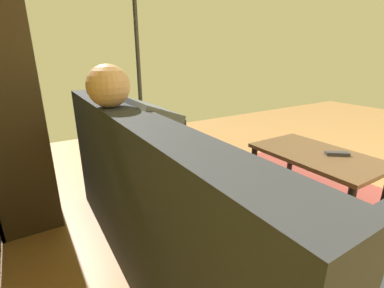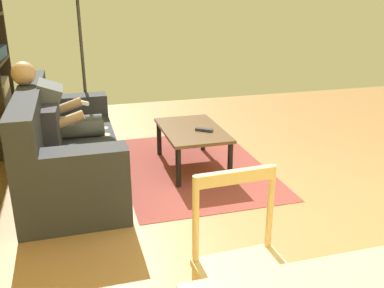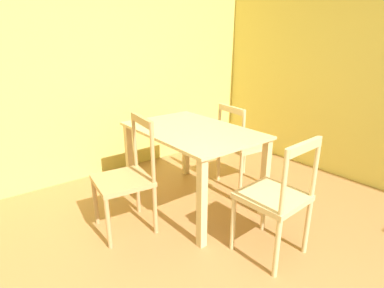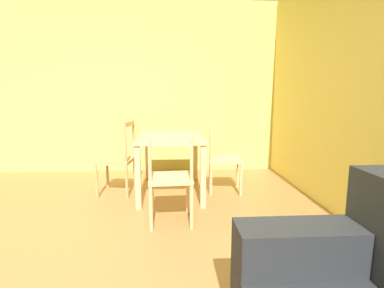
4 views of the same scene
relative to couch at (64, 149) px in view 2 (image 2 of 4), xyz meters
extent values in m
plane|color=#9E7042|center=(-1.39, -1.70, -0.32)|extent=(8.30, 8.30, 0.00)
cube|color=#282B30|center=(0.00, -0.07, -0.13)|extent=(1.97, 0.82, 0.39)
cube|color=#282B30|center=(0.00, 0.24, 0.31)|extent=(1.97, 0.20, 0.49)
cube|color=#282B30|center=(-0.86, -0.07, 0.18)|extent=(0.24, 0.82, 0.22)
cube|color=#282B30|center=(0.87, -0.07, 0.18)|extent=(0.24, 0.82, 0.22)
cube|color=#312E37|center=(-0.10, 0.08, 0.24)|extent=(0.41, 0.16, 0.36)
cube|color=#4C5156|center=(0.22, 0.15, 0.31)|extent=(0.40, 0.38, 0.56)
sphere|color=tan|center=(0.22, 0.28, 0.66)|extent=(0.21, 0.21, 0.21)
cylinder|color=#3D4145|center=(0.11, -0.16, 0.13)|extent=(0.15, 0.44, 0.15)
cylinder|color=tan|center=(0.11, -0.38, -0.13)|extent=(0.11, 0.11, 0.39)
cube|color=black|center=(0.11, -0.46, -0.28)|extent=(0.10, 0.24, 0.08)
cylinder|color=#3D4145|center=(0.33, -0.16, 0.13)|extent=(0.15, 0.44, 0.15)
cylinder|color=tan|center=(0.33, -0.38, -0.13)|extent=(0.11, 0.11, 0.39)
cube|color=black|center=(0.33, -0.46, -0.28)|extent=(0.10, 0.24, 0.08)
cylinder|color=tan|center=(-0.03, -0.04, 0.26)|extent=(0.09, 0.35, 0.19)
cylinder|color=tan|center=(0.47, -0.04, 0.26)|extent=(0.09, 0.35, 0.19)
cube|color=white|center=(0.47, -0.20, 0.30)|extent=(0.04, 0.15, 0.08)
cube|color=brown|center=(0.02, -1.22, 0.06)|extent=(0.92, 0.57, 0.03)
cylinder|color=black|center=(-0.40, -1.47, -0.14)|extent=(0.05, 0.05, 0.37)
cylinder|color=black|center=(0.44, -1.47, -0.14)|extent=(0.05, 0.05, 0.37)
cylinder|color=black|center=(-0.40, -0.97, -0.14)|extent=(0.05, 0.05, 0.37)
cylinder|color=black|center=(0.44, -0.97, -0.14)|extent=(0.05, 0.05, 0.37)
cube|color=#2D2D38|center=(-0.08, -1.31, 0.09)|extent=(0.14, 0.16, 0.02)
cube|color=#2D2319|center=(1.16, 0.73, -0.31)|extent=(0.86, 0.36, 0.04)
cube|color=#2D5193|center=(1.13, 0.71, -0.23)|extent=(0.71, 0.32, 0.12)
cube|color=#D1B27F|center=(-2.34, -0.81, 0.13)|extent=(0.44, 0.44, 0.04)
cylinder|color=#D1B27F|center=(-2.14, -0.99, -0.10)|extent=(0.04, 0.04, 0.45)
cylinder|color=#D1B27F|center=(-2.16, -0.61, 0.36)|extent=(0.03, 0.03, 0.45)
cylinder|color=#D1B27F|center=(-2.14, -0.99, 0.36)|extent=(0.03, 0.03, 0.45)
cube|color=#D1B27F|center=(-2.15, -0.80, 0.55)|extent=(0.05, 0.38, 0.06)
cube|color=brown|center=(0.02, -1.22, -0.32)|extent=(2.01, 1.41, 0.01)
cylinder|color=black|center=(1.22, -0.27, -0.31)|extent=(0.28, 0.28, 0.03)
cylinder|color=#333333|center=(1.22, -0.27, 0.49)|extent=(0.04, 0.04, 1.62)
camera|label=1|loc=(-1.13, 0.64, 0.81)|focal=25.28mm
camera|label=2|loc=(-3.78, -0.13, 1.34)|focal=39.53mm
camera|label=3|loc=(-1.19, -2.44, 1.17)|focal=28.26mm
camera|label=4|loc=(0.44, -0.77, 0.90)|focal=27.18mm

